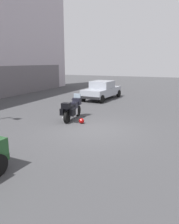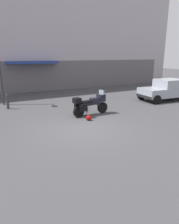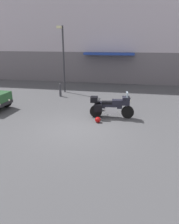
% 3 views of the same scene
% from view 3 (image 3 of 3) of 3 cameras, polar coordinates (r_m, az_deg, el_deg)
% --- Properties ---
extents(ground_plane, '(80.00, 80.00, 0.00)m').
position_cam_3_polar(ground_plane, '(9.37, -3.52, -4.80)').
color(ground_plane, '#424244').
extents(building_facade_rear, '(33.63, 3.40, 12.15)m').
position_cam_3_polar(building_facade_rear, '(20.75, 5.42, 25.10)').
color(building_facade_rear, '#B2A8B2').
rests_on(building_facade_rear, ground).
extents(motorcycle, '(2.26, 0.84, 1.36)m').
position_cam_3_polar(motorcycle, '(10.65, 5.92, 1.65)').
color(motorcycle, black).
rests_on(motorcycle, ground).
extents(helmet, '(0.28, 0.28, 0.28)m').
position_cam_3_polar(helmet, '(10.10, 2.29, -2.14)').
color(helmet, '#990C0C').
rests_on(helmet, ground).
extents(streetlamp_curbside, '(0.28, 0.94, 4.80)m').
position_cam_3_polar(streetlamp_curbside, '(15.83, -7.33, 15.72)').
color(streetlamp_curbside, '#2D2D33').
rests_on(streetlamp_curbside, ground).
extents(bollard_curbside, '(0.16, 0.16, 0.94)m').
position_cam_3_polar(bollard_curbside, '(14.97, -8.02, 6.14)').
color(bollard_curbside, '#333338').
rests_on(bollard_curbside, ground).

